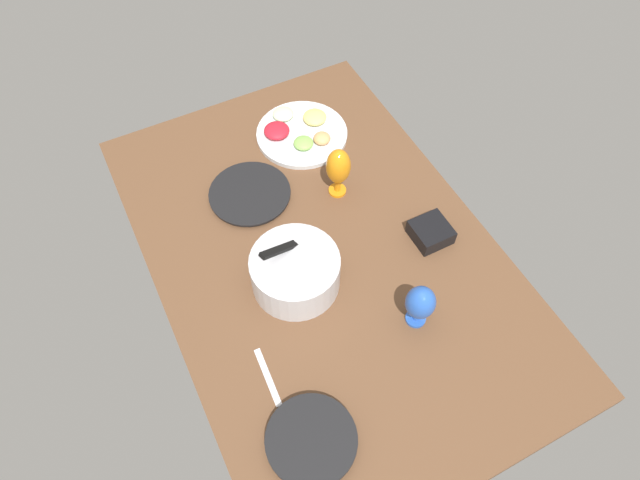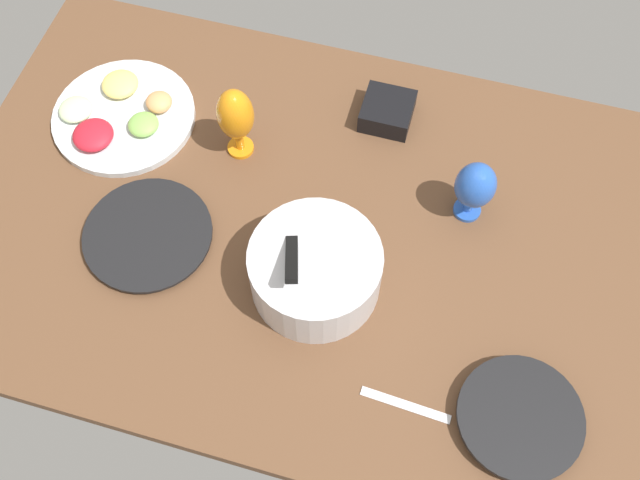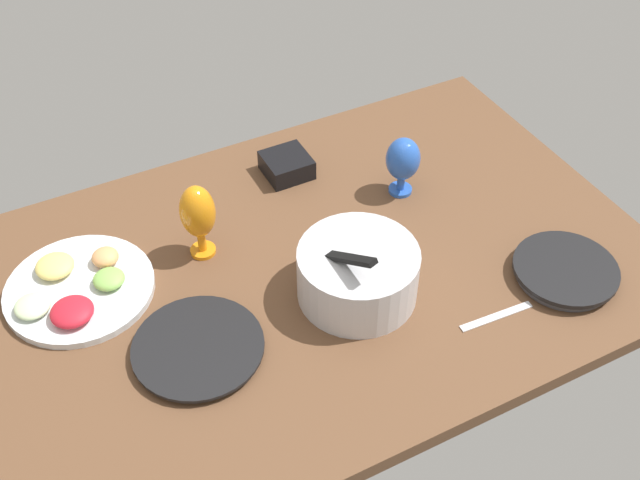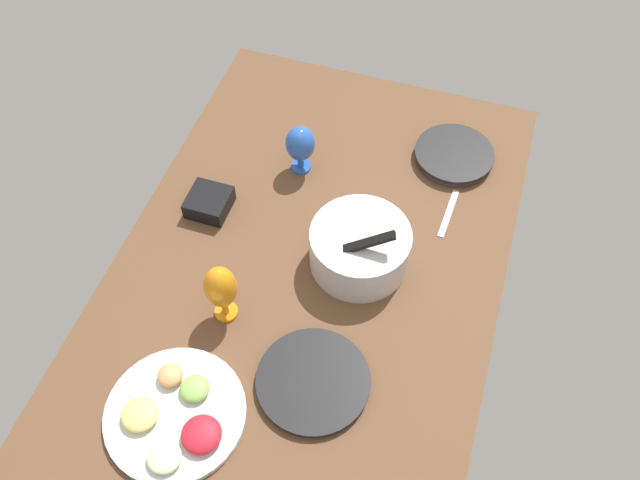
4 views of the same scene
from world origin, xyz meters
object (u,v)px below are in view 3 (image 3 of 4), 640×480
object	(u,v)px
hurricane_glass_orange	(198,214)
hurricane_glass_blue	(403,160)
dinner_plate_left	(565,271)
mixing_bowl	(358,272)
fruit_platter	(77,288)
square_bowl_black	(287,164)
dinner_plate_right	(198,348)

from	to	relation	value
hurricane_glass_orange	hurricane_glass_blue	world-z (taller)	hurricane_glass_orange
dinner_plate_left	mixing_bowl	xyz separation A→B (cm)	(45.30, -17.29, 5.23)
fruit_platter	hurricane_glass_orange	bearing A→B (deg)	179.23
hurricane_glass_blue	square_bowl_black	distance (cm)	31.37
fruit_platter	hurricane_glass_orange	world-z (taller)	hurricane_glass_orange
dinner_plate_left	hurricane_glass_blue	world-z (taller)	hurricane_glass_blue
mixing_bowl	fruit_platter	distance (cm)	63.36
dinner_plate_right	mixing_bowl	size ratio (longest dim) A/B	1.04
dinner_plate_right	hurricane_glass_blue	distance (cm)	70.74
dinner_plate_right	hurricane_glass_blue	xyz separation A→B (cm)	(-65.39, -25.46, 8.95)
dinner_plate_right	fruit_platter	distance (cm)	33.59
dinner_plate_right	fruit_platter	xyz separation A→B (cm)	(18.31, -28.15, 0.61)
dinner_plate_right	fruit_platter	bearing A→B (deg)	-56.96
hurricane_glass_orange	dinner_plate_left	bearing A→B (deg)	147.39
dinner_plate_right	hurricane_glass_orange	bearing A→B (deg)	-112.87
dinner_plate_left	fruit_platter	xyz separation A→B (cm)	(101.48, -46.14, 0.11)
dinner_plate_left	dinner_plate_right	size ratio (longest dim) A/B	0.86
dinner_plate_left	square_bowl_black	world-z (taller)	square_bowl_black
dinner_plate_left	square_bowl_black	distance (cm)	75.54
hurricane_glass_orange	dinner_plate_right	bearing A→B (deg)	67.13
dinner_plate_right	square_bowl_black	xyz separation A→B (cm)	(-42.36, -45.57, 1.93)
mixing_bowl	hurricane_glass_orange	size ratio (longest dim) A/B	1.36
dinner_plate_left	square_bowl_black	size ratio (longest dim) A/B	2.07
dinner_plate_left	hurricane_glass_blue	size ratio (longest dim) A/B	1.48
dinner_plate_right	hurricane_glass_blue	size ratio (longest dim) A/B	1.71
fruit_platter	hurricane_glass_blue	distance (cm)	84.16
dinner_plate_left	hurricane_glass_orange	bearing A→B (deg)	-32.61
mixing_bowl	hurricane_glass_blue	world-z (taller)	mixing_bowl
fruit_platter	square_bowl_black	size ratio (longest dim) A/B	2.89
hurricane_glass_orange	square_bowl_black	size ratio (longest dim) A/B	1.70
mixing_bowl	hurricane_glass_blue	size ratio (longest dim) A/B	1.65
hurricane_glass_orange	square_bowl_black	bearing A→B (deg)	-149.83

